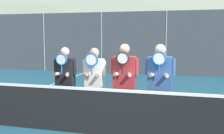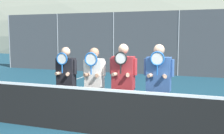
{
  "view_description": "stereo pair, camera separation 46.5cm",
  "coord_description": "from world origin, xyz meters",
  "px_view_note": "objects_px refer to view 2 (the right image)",
  "views": [
    {
      "loc": [
        1.22,
        -5.32,
        2.07
      ],
      "look_at": [
        -0.49,
        0.77,
        1.34
      ],
      "focal_mm": 45.0,
      "sensor_mm": 36.0,
      "label": 1
    },
    {
      "loc": [
        1.66,
        -5.18,
        2.07
      ],
      "look_at": [
        -0.49,
        0.77,
        1.34
      ],
      "focal_mm": 45.0,
      "sensor_mm": 36.0,
      "label": 2
    }
  ],
  "objects_px": {
    "player_center_right": "(123,80)",
    "car_far_left": "(104,51)",
    "player_center_left": "(94,80)",
    "player_rightmost": "(159,80)",
    "car_left_of_center": "(180,54)",
    "player_leftmost": "(66,78)"
  },
  "relations": [
    {
      "from": "player_center_left",
      "to": "car_far_left",
      "type": "height_order",
      "value": "car_far_left"
    },
    {
      "from": "player_center_right",
      "to": "car_far_left",
      "type": "distance_m",
      "value": 13.44
    },
    {
      "from": "player_rightmost",
      "to": "car_left_of_center",
      "type": "xyz_separation_m",
      "value": [
        -0.86,
        11.99,
        -0.23
      ]
    },
    {
      "from": "player_center_left",
      "to": "player_rightmost",
      "type": "distance_m",
      "value": 1.47
    },
    {
      "from": "player_center_left",
      "to": "player_center_right",
      "type": "relative_size",
      "value": 0.95
    },
    {
      "from": "player_leftmost",
      "to": "player_center_left",
      "type": "xyz_separation_m",
      "value": [
        0.7,
        0.03,
        0.0
      ]
    },
    {
      "from": "car_left_of_center",
      "to": "player_center_right",
      "type": "bearing_deg",
      "value": -89.45
    },
    {
      "from": "player_center_right",
      "to": "car_left_of_center",
      "type": "distance_m",
      "value": 12.07
    },
    {
      "from": "car_left_of_center",
      "to": "player_center_left",
      "type": "bearing_deg",
      "value": -92.89
    },
    {
      "from": "player_center_left",
      "to": "car_far_left",
      "type": "bearing_deg",
      "value": 110.41
    },
    {
      "from": "player_center_left",
      "to": "player_center_right",
      "type": "xyz_separation_m",
      "value": [
        0.72,
        -0.1,
        0.06
      ]
    },
    {
      "from": "player_center_right",
      "to": "car_far_left",
      "type": "xyz_separation_m",
      "value": [
        -5.28,
        12.36,
        -0.16
      ]
    },
    {
      "from": "player_leftmost",
      "to": "car_far_left",
      "type": "distance_m",
      "value": 12.88
    },
    {
      "from": "player_rightmost",
      "to": "car_left_of_center",
      "type": "distance_m",
      "value": 12.02
    },
    {
      "from": "player_center_left",
      "to": "car_far_left",
      "type": "relative_size",
      "value": 0.39
    },
    {
      "from": "player_center_left",
      "to": "player_center_right",
      "type": "height_order",
      "value": "player_center_right"
    },
    {
      "from": "player_center_left",
      "to": "car_left_of_center",
      "type": "xyz_separation_m",
      "value": [
        0.6,
        11.97,
        -0.16
      ]
    },
    {
      "from": "player_center_right",
      "to": "player_center_left",
      "type": "bearing_deg",
      "value": 171.97
    },
    {
      "from": "player_rightmost",
      "to": "car_far_left",
      "type": "distance_m",
      "value": 13.67
    },
    {
      "from": "player_center_right",
      "to": "car_far_left",
      "type": "height_order",
      "value": "car_far_left"
    },
    {
      "from": "player_center_right",
      "to": "player_rightmost",
      "type": "distance_m",
      "value": 0.75
    },
    {
      "from": "player_center_left",
      "to": "player_center_right",
      "type": "distance_m",
      "value": 0.73
    }
  ]
}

